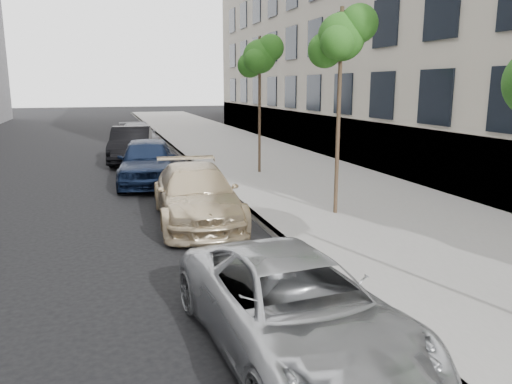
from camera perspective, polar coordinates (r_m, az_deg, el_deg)
name	(u,v)px	position (r m, az deg, el deg)	size (l,w,h in m)	color
sidewalk	(227,145)	(28.34, -3.31, 5.43)	(6.40, 72.00, 0.14)	gray
curb	(172,147)	(27.76, -9.60, 5.14)	(0.15, 72.00, 0.14)	#9E9B93
tree_mid	(342,38)	(12.72, 9.82, 16.97)	(1.54, 1.34, 5.11)	#38281C
tree_far	(260,57)	(18.74, 0.49, 15.18)	(1.59, 1.39, 5.02)	#38281C
minivan	(294,307)	(6.47, 4.37, -12.98)	(2.07, 4.49, 1.25)	#B5B8BA
suv	(196,194)	(12.52, -6.84, -0.27)	(1.96, 4.81, 1.40)	beige
sedan_blue	(147,161)	(17.64, -12.31, 3.47)	(1.89, 4.69, 1.60)	black
sedan_black	(131,145)	(22.88, -14.06, 5.27)	(1.65, 4.73, 1.56)	black
sedan_rear	(138,135)	(28.35, -13.36, 6.31)	(1.83, 4.50, 1.31)	gray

